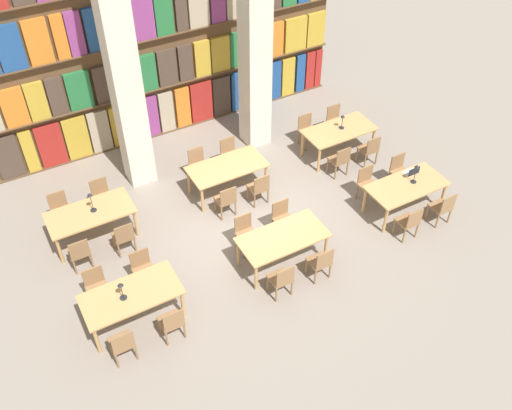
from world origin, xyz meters
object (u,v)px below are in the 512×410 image
Objects in this scene: chair_18 at (259,188)px; chair_7 at (283,218)px; reading_table_0 at (131,297)px; chair_22 at (369,149)px; chair_13 at (60,209)px; laptop at (411,172)px; reading_table_3 at (90,215)px; chair_21 at (307,129)px; chair_16 at (226,200)px; desk_lamp_1 at (416,171)px; desk_lamp_3 at (342,119)px; chair_12 at (80,252)px; chair_6 at (321,262)px; chair_20 at (340,160)px; chair_15 at (102,195)px; desk_lamp_0 at (121,288)px; pillar_left at (122,69)px; chair_19 at (230,154)px; chair_2 at (172,322)px; chair_8 at (409,222)px; chair_9 at (367,183)px; chair_0 at (122,344)px; chair_5 at (246,232)px; chair_1 at (97,286)px; chair_4 at (282,279)px; chair_17 at (198,164)px; reading_table_5 at (339,132)px; reading_table_4 at (227,169)px; reading_table_2 at (406,188)px; desk_lamp_2 at (91,199)px; pillar_center at (255,36)px; chair_23 at (335,120)px; chair_10 at (443,207)px; chair_11 at (399,170)px; chair_14 at (124,236)px; chair_3 at (143,268)px.

chair_7 is at bearing -92.35° from chair_18.
reading_table_0 is 7.11m from chair_22.
laptop is at bearing 157.29° from chair_13.
reading_table_3 is 2.11× the size of chair_21.
chair_16 is at bearing -14.98° from reading_table_3.
desk_lamp_1 reaches higher than desk_lamp_3.
chair_12 is at bearing 179.61° from chair_16.
chair_6 and chair_20 have the same top height.
laptop is 7.15m from chair_15.
desk_lamp_0 is 0.23× the size of reading_table_3.
pillar_left is 3.26× the size of reading_table_3.
chair_19 is 2.73m from chair_20.
chair_2 and chair_8 have the same top height.
chair_0 is at bearing 12.38° from chair_9.
chair_0 is 7.42m from laptop.
chair_5 is (2.92, 0.67, -0.57)m from desk_lamp_0.
chair_22 is (7.37, 0.97, 0.00)m from chair_1.
desk_lamp_3 is at bearing 41.45° from chair_4.
reading_table_5 is at bearing 167.36° from chair_17.
reading_table_4 is 0.90m from chair_18.
reading_table_2 is at bearing -0.58° from reading_table_0.
desk_lamp_0 is at bearing 179.69° from desk_lamp_1.
chair_1 is at bearing 122.52° from chair_2.
reading_table_2 is 1.00× the size of reading_table_3.
chair_8 is 6.86m from desk_lamp_2.
chair_17 reaches higher than reading_table_2.
pillar_center is 6.86× the size of chair_23.
laptop reaches higher than chair_21.
reading_table_0 is 3.79m from chair_6.
chair_10 is at bearing 128.59° from chair_19.
desk_lamp_1 reaches higher than chair_2.
chair_17 is (0.11, 4.12, 0.00)m from chair_4.
chair_1 is 1.00× the size of chair_11.
chair_12 is (-0.03, 2.55, 0.00)m from chair_0.
chair_16 is at bearing 147.97° from chair_15.
chair_9 is 0.47× the size of reading_table_3.
laptop reaches higher than chair_1.
chair_16 is (-4.12, 1.10, 0.00)m from chair_11.
chair_8 is (3.27, 0.04, 0.00)m from chair_4.
pillar_center is at bearing 136.52° from desk_lamp_3.
reading_table_5 is at bearing -166.08° from chair_1.
chair_18 is at bearing -0.40° from chair_14.
reading_table_5 is (5.98, 1.72, 0.21)m from chair_3.
chair_17 is at bearing 0.00° from chair_19.
reading_table_2 is 0.46m from desk_lamp_1.
chair_23 is (0.17, 3.27, -0.63)m from desk_lamp_1.
chair_23 is at bearing -161.50° from chair_1.
chair_10 is at bearing -87.79° from chair_22.
chair_12 is 1.00× the size of chair_16.
desk_lamp_0 is 7.28m from chair_22.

